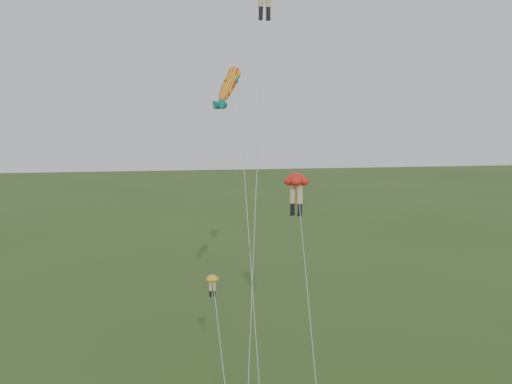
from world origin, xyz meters
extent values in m
cylinder|color=black|center=(1.94, 8.17, 22.94)|extent=(0.28, 0.28, 0.61)
cube|color=black|center=(1.94, 8.17, 22.55)|extent=(0.25, 0.38, 0.18)
cylinder|color=black|center=(2.42, 8.24, 22.94)|extent=(0.28, 0.28, 0.61)
cube|color=black|center=(2.42, 8.24, 22.55)|extent=(0.25, 0.38, 0.18)
cylinder|color=silver|center=(0.75, 2.83, 12.71)|extent=(2.91, 10.79, 24.99)
ellipsoid|color=red|center=(4.05, 7.16, 12.62)|extent=(2.21, 2.21, 0.80)
cylinder|color=#DEB683|center=(3.85, 7.30, 11.68)|extent=(0.36, 0.36, 1.22)
cylinder|color=black|center=(3.85, 7.30, 10.76)|extent=(0.28, 0.28, 0.61)
cube|color=black|center=(3.85, 7.30, 10.37)|extent=(0.36, 0.41, 0.18)
cylinder|color=#DEB683|center=(4.26, 7.03, 11.68)|extent=(0.36, 0.36, 1.22)
cylinder|color=black|center=(4.26, 7.03, 10.76)|extent=(0.28, 0.28, 0.61)
cube|color=black|center=(4.26, 7.03, 10.37)|extent=(0.36, 0.41, 0.18)
cylinder|color=silver|center=(3.63, 2.47, 6.62)|extent=(0.87, 9.41, 12.81)
ellipsoid|color=yellow|center=(-1.58, 4.28, 7.28)|extent=(0.86, 0.86, 0.38)
cylinder|color=#DEB683|center=(-1.69, 4.27, 6.83)|extent=(0.17, 0.17, 0.58)
cylinder|color=black|center=(-1.69, 4.27, 6.40)|extent=(0.13, 0.13, 0.29)
cube|color=black|center=(-1.69, 4.27, 6.21)|extent=(0.12, 0.18, 0.08)
cylinder|color=#DEB683|center=(-1.46, 4.30, 6.83)|extent=(0.17, 0.17, 0.58)
cylinder|color=black|center=(-1.46, 4.30, 6.40)|extent=(0.13, 0.13, 0.29)
cube|color=black|center=(-1.46, 4.30, 6.21)|extent=(0.12, 0.18, 0.08)
cylinder|color=silver|center=(-1.39, 1.17, 3.84)|extent=(0.40, 6.25, 7.27)
ellipsoid|color=yellow|center=(-0.02, 8.55, 18.56)|extent=(2.34, 2.75, 2.84)
sphere|color=yellow|center=(-0.02, 8.55, 18.56)|extent=(1.48, 1.56, 1.27)
cone|color=#117467|center=(-0.02, 8.55, 18.56)|extent=(1.28, 1.39, 1.19)
cone|color=#117467|center=(-0.02, 8.55, 18.56)|extent=(1.28, 1.39, 1.19)
cone|color=#117467|center=(-0.02, 8.55, 18.56)|extent=(0.72, 0.78, 0.67)
cone|color=#117467|center=(-0.02, 8.55, 18.56)|extent=(0.72, 0.78, 0.67)
cone|color=#AF2312|center=(-0.02, 8.55, 18.56)|extent=(0.75, 0.80, 0.66)
cylinder|color=silver|center=(0.18, 3.47, 9.39)|extent=(0.42, 10.20, 18.35)
camera|label=1|loc=(-4.39, -27.64, 16.53)|focal=40.00mm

